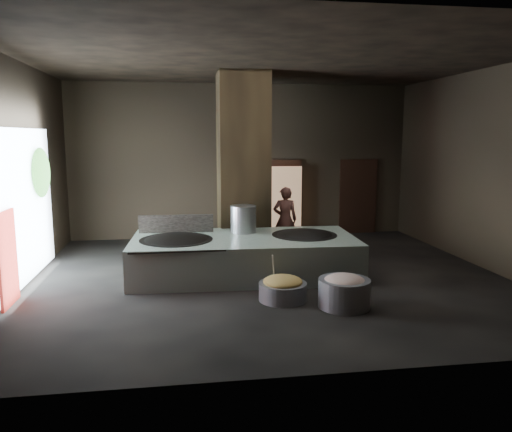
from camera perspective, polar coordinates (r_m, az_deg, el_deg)
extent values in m
cube|color=black|center=(10.84, 1.40, -7.19)|extent=(10.00, 9.00, 0.10)
cube|color=black|center=(10.52, 1.51, 17.64)|extent=(10.00, 9.00, 0.10)
cube|color=black|center=(14.92, -1.62, 6.27)|extent=(10.00, 0.10, 4.50)
cube|color=black|center=(6.02, 9.05, 1.90)|extent=(10.00, 0.10, 4.50)
cube|color=black|center=(10.76, -26.14, 4.23)|extent=(0.10, 9.00, 4.50)
cube|color=black|center=(12.35, 25.28, 4.81)|extent=(0.10, 9.00, 4.50)
cube|color=black|center=(12.26, -1.49, 5.65)|extent=(1.20, 1.20, 4.50)
cube|color=#B6CAB6|center=(10.87, -1.36, -4.59)|extent=(4.89, 2.51, 0.83)
cube|color=black|center=(10.78, -1.37, -2.53)|extent=(4.69, 2.25, 0.03)
ellipsoid|color=black|center=(10.67, -9.10, -3.13)|extent=(1.51, 1.51, 0.42)
cylinder|color=black|center=(10.65, -9.11, -2.77)|extent=(1.54, 1.54, 0.05)
ellipsoid|color=black|center=(11.09, 5.54, -2.59)|extent=(1.41, 1.41, 0.40)
cylinder|color=black|center=(11.08, 5.55, -2.23)|extent=(1.44, 1.44, 0.05)
cylinder|color=#B6B7BE|center=(11.27, -1.48, -0.40)|extent=(0.58, 0.58, 0.63)
cube|color=black|center=(11.40, -9.11, -0.91)|extent=(1.67, 0.14, 0.42)
imported|color=#95564C|center=(12.96, 3.34, -0.40)|extent=(0.68, 0.49, 1.70)
cylinder|color=slate|center=(9.30, 3.08, -8.60)|extent=(0.99, 0.99, 0.33)
ellipsoid|color=#9FAD54|center=(9.25, 3.09, -7.50)|extent=(0.73, 0.73, 0.22)
cylinder|color=#B6B7BE|center=(9.31, 2.00, -6.11)|extent=(0.13, 0.34, 0.63)
cylinder|color=slate|center=(9.04, 10.04, -8.67)|extent=(1.17, 1.17, 0.50)
ellipsoid|color=tan|center=(8.99, 10.08, -7.47)|extent=(0.76, 0.76, 0.29)
cube|color=black|center=(15.12, 2.97, 1.93)|extent=(1.18, 0.08, 2.38)
cube|color=#8C6647|center=(14.88, 3.52, 1.61)|extent=(0.90, 0.04, 2.12)
cube|color=black|center=(15.77, 11.55, 2.05)|extent=(1.18, 0.08, 2.38)
cube|color=#8C6647|center=(15.81, 12.05, 1.87)|extent=(0.79, 0.04, 1.87)
cube|color=white|center=(10.99, -25.10, 0.97)|extent=(0.04, 4.20, 3.10)
cube|color=maroon|center=(9.87, -26.52, -4.39)|extent=(0.05, 0.90, 1.70)
ellipsoid|color=#194714|center=(11.96, -23.36, 4.58)|extent=(0.28, 1.10, 1.10)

